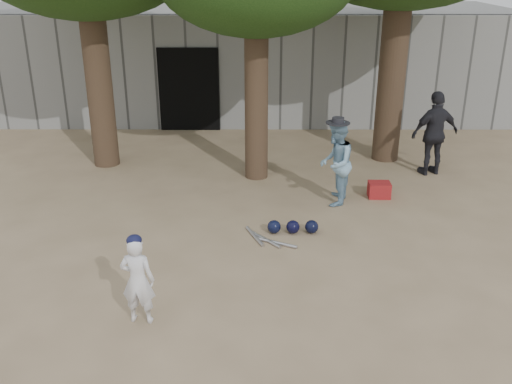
{
  "coord_description": "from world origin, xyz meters",
  "views": [
    {
      "loc": [
        0.62,
        -7.25,
        4.34
      ],
      "look_at": [
        0.6,
        1.0,
        0.95
      ],
      "focal_mm": 40.0,
      "sensor_mm": 36.0,
      "label": 1
    }
  ],
  "objects_px": {
    "spectator_blue": "(336,163)",
    "red_bag": "(379,190)",
    "boy_player": "(138,280)",
    "spectator_dark": "(435,134)"
  },
  "relations": [
    {
      "from": "spectator_blue",
      "to": "red_bag",
      "type": "height_order",
      "value": "spectator_blue"
    },
    {
      "from": "red_bag",
      "to": "spectator_blue",
      "type": "bearing_deg",
      "value": -161.97
    },
    {
      "from": "boy_player",
      "to": "spectator_blue",
      "type": "bearing_deg",
      "value": -121.3
    },
    {
      "from": "boy_player",
      "to": "red_bag",
      "type": "height_order",
      "value": "boy_player"
    },
    {
      "from": "boy_player",
      "to": "spectator_blue",
      "type": "height_order",
      "value": "spectator_blue"
    },
    {
      "from": "boy_player",
      "to": "red_bag",
      "type": "bearing_deg",
      "value": -126.83
    },
    {
      "from": "spectator_blue",
      "to": "red_bag",
      "type": "xyz_separation_m",
      "value": [
        0.92,
        0.3,
        -0.65
      ]
    },
    {
      "from": "spectator_blue",
      "to": "red_bag",
      "type": "bearing_deg",
      "value": 122.05
    },
    {
      "from": "boy_player",
      "to": "spectator_blue",
      "type": "xyz_separation_m",
      "value": [
        2.96,
        3.83,
        0.21
      ]
    },
    {
      "from": "boy_player",
      "to": "spectator_dark",
      "type": "height_order",
      "value": "spectator_dark"
    }
  ]
}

